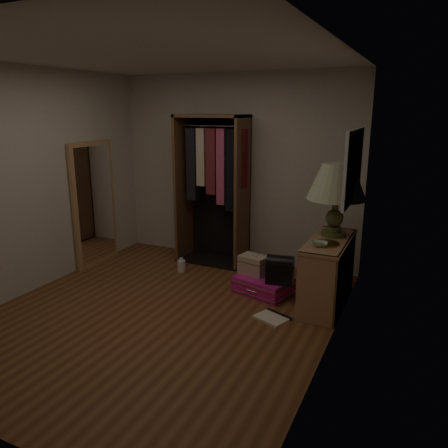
{
  "coord_description": "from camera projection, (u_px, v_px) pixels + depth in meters",
  "views": [
    {
      "loc": [
        2.41,
        -3.58,
        2.13
      ],
      "look_at": [
        0.3,
        0.95,
        0.8
      ],
      "focal_mm": 35.0,
      "sensor_mm": 36.0,
      "label": 1
    }
  ],
  "objects": [
    {
      "name": "ground",
      "position": [
        161.0,
        314.0,
        4.67
      ],
      "size": [
        4.0,
        4.0,
        0.0
      ],
      "primitive_type": "plane",
      "color": "brown",
      "rests_on": "ground"
    },
    {
      "name": "room_walls",
      "position": [
        164.0,
        174.0,
        4.29
      ],
      "size": [
        3.52,
        4.02,
        2.6
      ],
      "color": "beige",
      "rests_on": "ground"
    },
    {
      "name": "console_bookshelf",
      "position": [
        328.0,
        269.0,
        4.85
      ],
      "size": [
        0.42,
        1.12,
        0.75
      ],
      "color": "#A5754F",
      "rests_on": "ground"
    },
    {
      "name": "open_wardrobe",
      "position": [
        214.0,
        178.0,
        6.0
      ],
      "size": [
        0.98,
        0.5,
        2.05
      ],
      "color": "brown",
      "rests_on": "ground"
    },
    {
      "name": "floor_mirror",
      "position": [
        94.0,
        204.0,
        6.02
      ],
      "size": [
        0.06,
        0.8,
        1.7
      ],
      "color": "tan",
      "rests_on": "ground"
    },
    {
      "name": "pink_suitcase",
      "position": [
        263.0,
        285.0,
        5.17
      ],
      "size": [
        0.74,
        0.61,
        0.2
      ],
      "rotation": [
        0.0,
        0.0,
        -0.26
      ],
      "color": "#C5187C",
      "rests_on": "ground"
    },
    {
      "name": "train_case",
      "position": [
        253.0,
        264.0,
        5.25
      ],
      "size": [
        0.37,
        0.29,
        0.24
      ],
      "rotation": [
        0.0,
        0.0,
        -0.22
      ],
      "color": "tan",
      "rests_on": "pink_suitcase"
    },
    {
      "name": "black_bag",
      "position": [
        280.0,
        269.0,
        4.95
      ],
      "size": [
        0.33,
        0.24,
        0.33
      ],
      "rotation": [
        0.0,
        0.0,
        0.14
      ],
      "color": "black",
      "rests_on": "pink_suitcase"
    },
    {
      "name": "table_lamp",
      "position": [
        337.0,
        183.0,
        4.73
      ],
      "size": [
        0.81,
        0.81,
        0.8
      ],
      "rotation": [
        0.0,
        0.0,
        -0.32
      ],
      "color": "#454D25",
      "rests_on": "console_bookshelf"
    },
    {
      "name": "brass_tray",
      "position": [
        326.0,
        243.0,
        4.57
      ],
      "size": [
        0.29,
        0.29,
        0.02
      ],
      "rotation": [
        0.0,
        0.0,
        0.06
      ],
      "color": "#A06F3D",
      "rests_on": "console_bookshelf"
    },
    {
      "name": "ceramic_bowl",
      "position": [
        319.0,
        244.0,
        4.5
      ],
      "size": [
        0.19,
        0.19,
        0.04
      ],
      "primitive_type": "imported",
      "rotation": [
        0.0,
        0.0,
        0.15
      ],
      "color": "#9CBCA4",
      "rests_on": "console_bookshelf"
    },
    {
      "name": "white_jug",
      "position": [
        182.0,
        266.0,
        5.86
      ],
      "size": [
        0.11,
        0.11,
        0.19
      ],
      "rotation": [
        0.0,
        0.0,
        -0.06
      ],
      "color": "silver",
      "rests_on": "ground"
    },
    {
      "name": "floor_book",
      "position": [
        273.0,
        317.0,
        4.56
      ],
      "size": [
        0.4,
        0.36,
        0.03
      ],
      "rotation": [
        0.0,
        0.0,
        -0.38
      ],
      "color": "#ECE1C7",
      "rests_on": "ground"
    }
  ]
}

